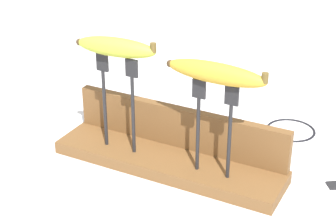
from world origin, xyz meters
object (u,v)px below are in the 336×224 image
(fork_stand_left, at_px, (118,95))
(fork_stand_right, at_px, (214,121))
(banana_raised_right, at_px, (216,73))
(banana_raised_left, at_px, (116,47))
(wire_coil, at_px, (291,129))

(fork_stand_left, relative_size, fork_stand_right, 1.08)
(fork_stand_left, bearing_deg, banana_raised_right, 0.00)
(fork_stand_right, bearing_deg, banana_raised_right, 178.41)
(fork_stand_left, relative_size, banana_raised_left, 1.19)
(fork_stand_right, xyz_separation_m, banana_raised_right, (-0.00, 0.00, 0.10))
(banana_raised_left, distance_m, banana_raised_right, 0.21)
(fork_stand_left, xyz_separation_m, banana_raised_right, (0.21, 0.00, 0.09))
(banana_raised_right, relative_size, wire_coil, 1.74)
(fork_stand_right, distance_m, banana_raised_right, 0.10)
(fork_stand_right, height_order, wire_coil, fork_stand_right)
(banana_raised_left, xyz_separation_m, wire_coil, (0.28, 0.29, -0.24))
(fork_stand_left, relative_size, wire_coil, 1.79)
(fork_stand_right, relative_size, wire_coil, 1.67)
(fork_stand_left, bearing_deg, fork_stand_right, 0.00)
(fork_stand_right, height_order, banana_raised_left, banana_raised_left)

